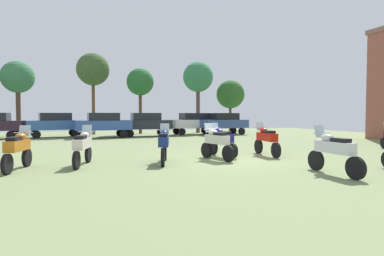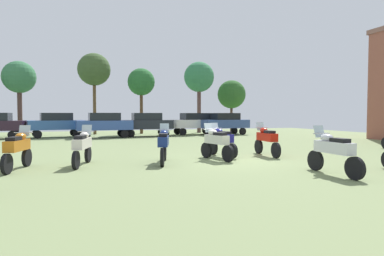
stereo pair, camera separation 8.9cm
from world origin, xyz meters
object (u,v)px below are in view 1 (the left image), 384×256
car_6 (194,122)px  motorcycle_7 (83,146)px  motorcycle_4 (222,140)px  tree_1 (140,83)px  motorcycle_1 (217,142)px  motorcycle_8 (334,151)px  tree_7 (18,78)px  car_3 (224,122)px  tree_4 (198,78)px  tree_3 (230,95)px  car_2 (146,123)px  motorcycle_3 (18,148)px  motorcycle_2 (267,139)px  car_1 (55,123)px  tree_5 (93,70)px  car_5 (103,123)px  motorcycle_5 (164,144)px

car_6 → motorcycle_7: bearing=143.5°
motorcycle_4 → tree_1: (-0.51, 17.98, 4.24)m
motorcycle_1 → tree_1: tree_1 is taller
motorcycle_8 → tree_7: 26.73m
car_3 → tree_4: size_ratio=0.61×
car_3 → tree_3: bearing=-37.6°
motorcycle_7 → car_2: (5.13, 14.75, 0.45)m
motorcycle_3 → car_3: car_3 is taller
motorcycle_7 → motorcycle_2: bearing=16.6°
motorcycle_8 → car_2: size_ratio=0.54×
motorcycle_7 → tree_3: (15.34, 19.36, 3.32)m
car_2 → car_6: size_ratio=0.97×
tree_3 → tree_7: bearing=-178.5°
car_1 → tree_1: bearing=-81.1°
tree_4 → tree_5: tree_5 is taller
motorcycle_4 → tree_3: bearing=52.8°
tree_4 → tree_3: bearing=10.4°
tree_1 → tree_4: bearing=-0.6°
motorcycle_8 → tree_7: (-12.59, 23.19, 4.28)m
motorcycle_8 → tree_7: size_ratio=0.36×
motorcycle_1 → tree_1: (0.14, 18.88, 4.24)m
motorcycle_3 → tree_3: (17.39, 19.66, 3.31)m
tree_3 → tree_7: size_ratio=0.86×
motorcycle_3 → car_1: size_ratio=0.48×
motorcycle_4 → tree_5: bearing=94.6°
motorcycle_3 → tree_7: tree_7 is taller
tree_3 → tree_7: tree_7 is taller
motorcycle_2 → tree_7: 23.12m
tree_3 → motorcycle_8: bearing=-108.6°
motorcycle_1 → tree_4: tree_4 is taller
motorcycle_2 → car_6: bearing=87.1°
car_3 → car_5: 10.74m
motorcycle_2 → tree_5: bearing=114.5°
motorcycle_5 → car_5: (-1.35, 14.52, 0.43)m
motorcycle_5 → tree_1: (2.40, 19.06, 4.23)m
tree_1 → motorcycle_7: bearing=-106.0°
motorcycle_7 → tree_5: size_ratio=0.29×
motorcycle_1 → motorcycle_3: bearing=166.7°
motorcycle_7 → car_1: bearing=112.1°
motorcycle_1 → motorcycle_5: (-2.27, -0.18, 0.01)m
motorcycle_8 → tree_3: tree_3 is taller
motorcycle_8 → car_5: size_ratio=0.52×
tree_4 → car_2: bearing=-147.9°
tree_4 → motorcycle_3: bearing=-125.2°
motorcycle_1 → tree_5: bearing=88.2°
motorcycle_3 → motorcycle_4: size_ratio=1.02×
motorcycle_4 → tree_7: size_ratio=0.33×
tree_3 → tree_5: (-14.34, -0.34, 1.98)m
motorcycle_2 → tree_1: (-2.53, 18.40, 4.22)m
car_5 → tree_5: bearing=2.6°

